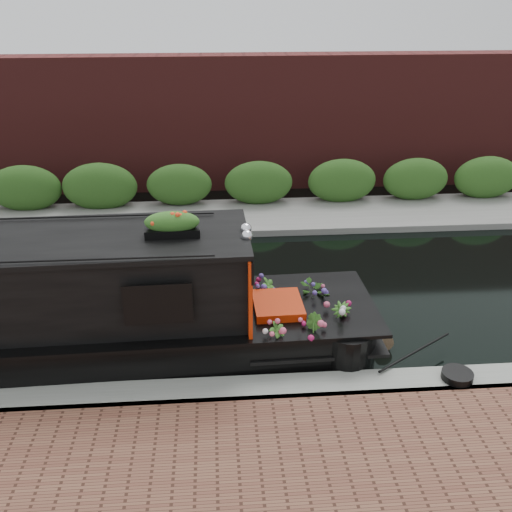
{
  "coord_description": "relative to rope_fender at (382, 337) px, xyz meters",
  "views": [
    {
      "loc": [
        0.93,
        -10.32,
        5.87
      ],
      "look_at": [
        1.65,
        -0.6,
        1.19
      ],
      "focal_mm": 40.0,
      "sensor_mm": 36.0,
      "label": 1
    }
  ],
  "objects": [
    {
      "name": "near_bank_coping",
      "position": [
        -3.81,
        -1.33,
        -0.16
      ],
      "size": [
        40.0,
        0.6,
        0.5
      ],
      "primitive_type": "cube",
      "color": "gray",
      "rests_on": "ground"
    },
    {
      "name": "far_brick_wall",
      "position": [
        -3.81,
        9.17,
        -0.16
      ],
      "size": [
        40.0,
        1.0,
        8.0
      ],
      "primitive_type": "cube",
      "color": "#531D1C",
      "rests_on": "ground"
    },
    {
      "name": "rope_fender",
      "position": [
        0.0,
        0.0,
        0.0
      ],
      "size": [
        0.31,
        0.41,
        0.31
      ],
      "primitive_type": "cylinder",
      "rotation": [
        1.57,
        0.0,
        0.0
      ],
      "color": "brown",
      "rests_on": "ground"
    },
    {
      "name": "coiled_mooring_rope",
      "position": [
        0.81,
        -1.36,
        0.15
      ],
      "size": [
        0.49,
        0.49,
        0.12
      ],
      "primitive_type": "cylinder",
      "color": "black",
      "rests_on": "near_bank_coping"
    },
    {
      "name": "far_bank_path",
      "position": [
        -3.81,
        6.17,
        -0.16
      ],
      "size": [
        40.0,
        2.4,
        0.34
      ],
      "primitive_type": "cube",
      "color": "slate",
      "rests_on": "ground"
    },
    {
      "name": "far_hedge",
      "position": [
        -3.81,
        7.07,
        -0.16
      ],
      "size": [
        40.0,
        1.1,
        2.8
      ],
      "primitive_type": "cube",
      "color": "#2B551C",
      "rests_on": "ground"
    },
    {
      "name": "ground",
      "position": [
        -3.81,
        1.97,
        -0.16
      ],
      "size": [
        80.0,
        80.0,
        0.0
      ],
      "primitive_type": "plane",
      "color": "black",
      "rests_on": "ground"
    }
  ]
}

